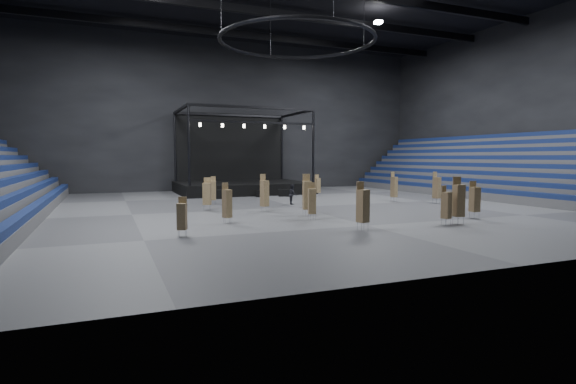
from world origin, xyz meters
name	(u,v)px	position (x,y,z in m)	size (l,w,h in m)	color
floor	(297,207)	(0.00, 0.00, 0.00)	(50.00, 50.00, 0.00)	#474749
wall_back	(229,116)	(0.00, 21.00, 9.00)	(50.00, 0.20, 18.00)	black
wall_front	(533,14)	(0.00, -21.00, 9.00)	(50.00, 0.20, 18.00)	black
wall_right	(528,107)	(25.00, 0.00, 9.00)	(0.20, 42.00, 18.00)	black
bleachers_right	(510,180)	(22.94, 0.00, 1.73)	(7.20, 40.00, 6.40)	#474749
stage	(240,180)	(0.00, 16.24, 1.45)	(14.00, 10.00, 9.20)	black
truss_ring	(297,41)	(0.00, 0.00, 13.00)	(12.30, 12.30, 5.15)	black
flight_case_left	(220,194)	(-4.03, 9.36, 0.43)	(1.28, 0.64, 0.85)	black
flight_case_mid	(261,193)	(0.36, 9.83, 0.34)	(1.03, 0.52, 0.69)	black
flight_case_right	(284,193)	(2.61, 9.38, 0.37)	(1.10, 0.55, 0.73)	black
chair_stack_0	(394,186)	(9.88, 0.87, 1.35)	(0.57, 0.57, 2.67)	silver
chair_stack_1	(363,205)	(-1.18, -11.80, 1.38)	(0.64, 0.64, 2.67)	silver
chair_stack_2	(264,193)	(-3.41, -1.95, 1.40)	(0.62, 0.62, 2.76)	silver
chair_stack_3	(312,201)	(-1.99, -7.04, 1.23)	(0.56, 0.56, 2.38)	silver
chair_stack_4	(437,187)	(12.31, -1.88, 1.41)	(0.66, 0.66, 2.74)	silver
chair_stack_5	(182,216)	(-10.63, -10.16, 1.07)	(0.58, 0.58, 2.01)	silver
chair_stack_6	(446,205)	(4.40, -11.99, 1.21)	(0.58, 0.58, 2.33)	silver
chair_stack_7	(227,203)	(-7.43, -6.66, 1.26)	(0.58, 0.58, 2.47)	silver
chair_stack_8	(213,190)	(-5.69, 4.66, 1.21)	(0.53, 0.53, 2.37)	silver
chair_stack_9	(475,199)	(8.13, -10.40, 1.28)	(0.55, 0.55, 2.43)	silver
chair_stack_10	(307,194)	(-1.45, -5.10, 1.45)	(0.62, 0.62, 2.85)	silver
chair_stack_11	(318,185)	(5.73, 8.01, 1.16)	(0.48, 0.48, 2.22)	silver
chair_stack_12	(458,200)	(5.31, -11.99, 1.46)	(0.62, 0.62, 2.83)	silver
chair_stack_13	(207,193)	(-7.17, 0.22, 1.31)	(0.73, 0.73, 2.47)	silver
man_center	(367,201)	(3.73, -4.48, 0.79)	(0.58, 0.38, 1.58)	black
crew_member	(293,194)	(0.49, 2.07, 0.85)	(0.82, 0.64, 1.69)	black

